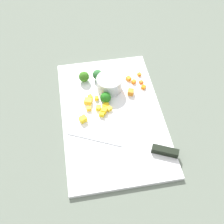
# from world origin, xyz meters

# --- Properties ---
(ground_plane) EXTENTS (4.00, 4.00, 0.00)m
(ground_plane) POSITION_xyz_m (0.00, 0.00, 0.00)
(ground_plane) COLOR slate
(cutting_board) EXTENTS (0.50, 0.31, 0.01)m
(cutting_board) POSITION_xyz_m (0.00, 0.00, 0.01)
(cutting_board) COLOR white
(cutting_board) RESTS_ON ground_plane
(prep_bowl) EXTENTS (0.08, 0.08, 0.05)m
(prep_bowl) POSITION_xyz_m (0.11, -0.01, 0.04)
(prep_bowl) COLOR #BAC1BF
(prep_bowl) RESTS_ON cutting_board
(chef_knife) EXTENTS (0.16, 0.31, 0.02)m
(chef_knife) POSITION_xyz_m (-0.14, -0.07, 0.02)
(chef_knife) COLOR silver
(chef_knife) RESTS_ON cutting_board
(carrot_dice_0) EXTENTS (0.02, 0.02, 0.01)m
(carrot_dice_0) POSITION_xyz_m (0.09, -0.12, 0.02)
(carrot_dice_0) COLOR orange
(carrot_dice_0) RESTS_ON cutting_board
(carrot_dice_1) EXTENTS (0.01, 0.01, 0.01)m
(carrot_dice_1) POSITION_xyz_m (0.11, -0.12, 0.02)
(carrot_dice_1) COLOR orange
(carrot_dice_1) RESTS_ON cutting_board
(carrot_dice_2) EXTENTS (0.02, 0.02, 0.02)m
(carrot_dice_2) POSITION_xyz_m (0.07, -0.08, 0.02)
(carrot_dice_2) COLOR orange
(carrot_dice_2) RESTS_ON cutting_board
(carrot_dice_3) EXTENTS (0.02, 0.02, 0.01)m
(carrot_dice_3) POSITION_xyz_m (0.14, -0.08, 0.02)
(carrot_dice_3) COLOR orange
(carrot_dice_3) RESTS_ON cutting_board
(carrot_dice_4) EXTENTS (0.01, 0.01, 0.01)m
(carrot_dice_4) POSITION_xyz_m (0.15, -0.12, 0.02)
(carrot_dice_4) COLOR orange
(carrot_dice_4) RESTS_ON cutting_board
(carrot_dice_5) EXTENTS (0.02, 0.02, 0.01)m
(carrot_dice_5) POSITION_xyz_m (0.12, -0.10, 0.02)
(carrot_dice_5) COLOR orange
(carrot_dice_5) RESTS_ON cutting_board
(pepper_dice_0) EXTENTS (0.02, 0.02, 0.01)m
(pepper_dice_0) POSITION_xyz_m (0.03, 0.01, 0.02)
(pepper_dice_0) COLOR yellow
(pepper_dice_0) RESTS_ON cutting_board
(pepper_dice_1) EXTENTS (0.02, 0.02, 0.01)m
(pepper_dice_1) POSITION_xyz_m (0.03, 0.04, 0.02)
(pepper_dice_1) COLOR yellow
(pepper_dice_1) RESTS_ON cutting_board
(pepper_dice_2) EXTENTS (0.01, 0.01, 0.01)m
(pepper_dice_2) POSITION_xyz_m (0.07, 0.04, 0.02)
(pepper_dice_2) COLOR yellow
(pepper_dice_2) RESTS_ON cutting_board
(pepper_dice_3) EXTENTS (0.02, 0.02, 0.01)m
(pepper_dice_3) POSITION_xyz_m (-0.00, 0.03, 0.02)
(pepper_dice_3) COLOR yellow
(pepper_dice_3) RESTS_ON cutting_board
(pepper_dice_4) EXTENTS (0.02, 0.02, 0.01)m
(pepper_dice_4) POSITION_xyz_m (0.02, 0.01, 0.02)
(pepper_dice_4) COLOR yellow
(pepper_dice_4) RESTS_ON cutting_board
(pepper_dice_5) EXTENTS (0.01, 0.02, 0.01)m
(pepper_dice_5) POSITION_xyz_m (0.03, 0.07, 0.02)
(pepper_dice_5) COLOR yellow
(pepper_dice_5) RESTS_ON cutting_board
(pepper_dice_6) EXTENTS (0.02, 0.03, 0.02)m
(pepper_dice_6) POSITION_xyz_m (-0.01, 0.09, 0.02)
(pepper_dice_6) COLOR yellow
(pepper_dice_6) RESTS_ON cutting_board
(pepper_dice_7) EXTENTS (0.02, 0.02, 0.01)m
(pepper_dice_7) POSITION_xyz_m (0.08, 0.06, 0.02)
(pepper_dice_7) COLOR yellow
(pepper_dice_7) RESTS_ON cutting_board
(pepper_dice_8) EXTENTS (0.03, 0.03, 0.02)m
(pepper_dice_8) POSITION_xyz_m (0.06, 0.07, 0.02)
(pepper_dice_8) COLOR yellow
(pepper_dice_8) RESTS_ON cutting_board
(pepper_dice_9) EXTENTS (0.02, 0.02, 0.02)m
(pepper_dice_9) POSITION_xyz_m (0.01, 0.02, 0.02)
(pepper_dice_9) COLOR yellow
(pepper_dice_9) RESTS_ON cutting_board
(broccoli_floret_0) EXTENTS (0.04, 0.04, 0.04)m
(broccoli_floret_0) POSITION_xyz_m (0.16, 0.07, 0.03)
(broccoli_floret_0) COLOR #85AE54
(broccoli_floret_0) RESTS_ON cutting_board
(broccoli_floret_1) EXTENTS (0.03, 0.03, 0.04)m
(broccoli_floret_1) POSITION_xyz_m (0.06, 0.01, 0.03)
(broccoli_floret_1) COLOR #84B36C
(broccoli_floret_1) RESTS_ON cutting_board
(broccoli_floret_2) EXTENTS (0.03, 0.03, 0.04)m
(broccoli_floret_2) POSITION_xyz_m (0.16, 0.02, 0.03)
(broccoli_floret_2) COLOR #85B368
(broccoli_floret_2) RESTS_ON cutting_board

